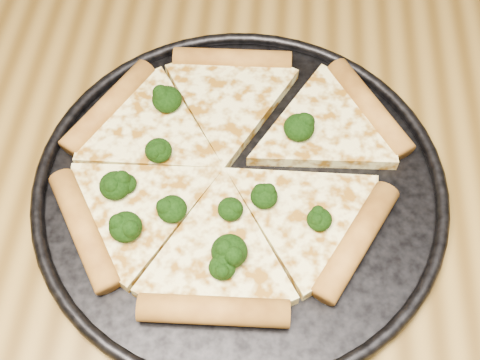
{
  "coord_description": "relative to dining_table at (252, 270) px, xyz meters",
  "views": [
    {
      "loc": [
        0.01,
        -0.28,
        1.28
      ],
      "look_at": [
        -0.02,
        0.05,
        0.77
      ],
      "focal_mm": 46.22,
      "sensor_mm": 36.0,
      "label": 1
    }
  ],
  "objects": [
    {
      "name": "pizza_pan",
      "position": [
        -0.02,
        0.05,
        0.1
      ],
      "size": [
        0.41,
        0.41,
        0.02
      ],
      "color": "black",
      "rests_on": "dining_table"
    },
    {
      "name": "dining_table",
      "position": [
        0.0,
        0.0,
        0.0
      ],
      "size": [
        1.2,
        0.9,
        0.75
      ],
      "color": "olive",
      "rests_on": "ground"
    },
    {
      "name": "pizza",
      "position": [
        -0.03,
        0.06,
        0.11
      ],
      "size": [
        0.36,
        0.32,
        0.03
      ],
      "rotation": [
        0.0,
        0.0,
        0.03
      ],
      "color": "#FDF59B",
      "rests_on": "pizza_pan"
    },
    {
      "name": "broccoli_florets",
      "position": [
        -0.05,
        0.03,
        0.12
      ],
      "size": [
        0.22,
        0.21,
        0.02
      ],
      "color": "black",
      "rests_on": "pizza"
    }
  ]
}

